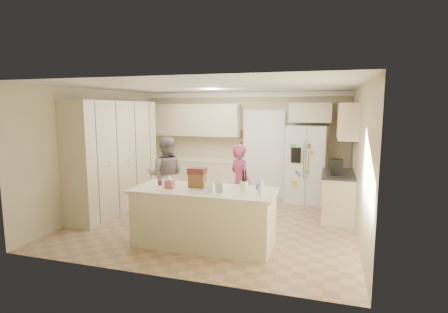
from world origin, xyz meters
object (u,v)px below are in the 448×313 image
(island_base, at_px, (204,218))
(tissue_box, at_px, (170,184))
(dollhouse_body, at_px, (197,180))
(utensil_crock, at_px, (244,186))
(teen_boy, at_px, (166,175))
(coffee_maker, at_px, (337,167))
(teen_girl, at_px, (240,183))
(refrigerator, at_px, (307,164))

(island_base, relative_size, tissue_box, 15.71)
(island_base, xyz_separation_m, dollhouse_body, (-0.15, 0.10, 0.60))
(utensil_crock, bearing_deg, dollhouse_body, 176.42)
(island_base, relative_size, teen_boy, 1.36)
(coffee_maker, height_order, utensil_crock, coffee_maker)
(tissue_box, height_order, teen_girl, teen_girl)
(refrigerator, relative_size, utensil_crock, 12.00)
(dollhouse_body, bearing_deg, refrigerator, 63.02)
(island_base, bearing_deg, utensil_crock, 4.40)
(island_base, distance_m, teen_boy, 2.01)
(tissue_box, bearing_deg, island_base, 10.30)
(island_base, bearing_deg, tissue_box, -169.70)
(refrigerator, bearing_deg, teen_girl, -117.18)
(refrigerator, bearing_deg, utensil_crock, -98.15)
(refrigerator, height_order, tissue_box, refrigerator)
(coffee_maker, distance_m, teen_girl, 1.90)
(island_base, xyz_separation_m, tissue_box, (-0.55, -0.10, 0.56))
(dollhouse_body, bearing_deg, teen_girl, 72.25)
(refrigerator, distance_m, coffee_maker, 1.43)
(utensil_crock, bearing_deg, tissue_box, -172.87)
(utensil_crock, distance_m, teen_boy, 2.45)
(teen_boy, relative_size, teen_girl, 1.06)
(tissue_box, bearing_deg, teen_girl, 61.24)
(utensil_crock, relative_size, tissue_box, 1.07)
(coffee_maker, xyz_separation_m, utensil_crock, (-1.40, -1.85, -0.07))
(refrigerator, bearing_deg, dollhouse_body, -111.43)
(teen_boy, bearing_deg, coffee_maker, 171.66)
(utensil_crock, height_order, tissue_box, utensil_crock)
(refrigerator, relative_size, coffee_maker, 6.00)
(coffee_maker, relative_size, teen_girl, 0.20)
(refrigerator, distance_m, teen_girl, 2.14)
(refrigerator, relative_size, teen_girl, 1.19)
(refrigerator, height_order, dollhouse_body, refrigerator)
(tissue_box, distance_m, teen_boy, 1.74)
(coffee_maker, xyz_separation_m, teen_boy, (-3.42, -0.48, -0.26))
(island_base, distance_m, teen_girl, 1.43)
(tissue_box, bearing_deg, dollhouse_body, 26.57)
(utensil_crock, relative_size, dollhouse_body, 0.58)
(tissue_box, xyz_separation_m, teen_boy, (-0.82, 1.52, -0.19))
(refrigerator, distance_m, island_base, 3.49)
(refrigerator, distance_m, dollhouse_body, 3.44)
(refrigerator, relative_size, tissue_box, 12.86)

